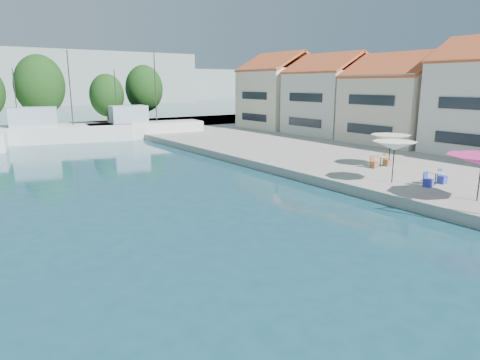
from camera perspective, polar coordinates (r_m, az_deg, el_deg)
quay_right at (r=42.03m, az=21.81°, el=3.66°), size 32.00×92.00×0.60m
hill_east at (r=180.81m, az=-17.97°, el=12.04°), size 140.00×40.00×12.00m
building_04 at (r=44.97m, az=20.55°, el=10.35°), size 9.00×8.80×9.20m
building_05 at (r=50.69m, az=12.11°, el=11.32°), size 8.40×8.80×9.70m
building_06 at (r=57.27m, az=5.46°, el=11.90°), size 9.00×8.80×10.20m
trawler_03 at (r=51.17m, az=-23.47°, el=5.86°), size 15.93×7.41×10.20m
trawler_04 at (r=52.16m, az=-12.77°, el=6.70°), size 13.61×4.96×10.20m
tree_06 at (r=63.43m, az=-25.16°, el=11.35°), size 6.37×6.37×9.42m
tree_07 at (r=64.01m, az=-17.33°, el=10.73°), size 4.76×4.76×7.04m
tree_08 at (r=69.45m, az=-12.66°, el=11.80°), size 5.74×5.74×8.49m
umbrella_white at (r=26.22m, az=19.92°, el=4.32°), size 2.53×2.53×2.42m
umbrella_cream at (r=31.47m, az=19.44°, el=5.26°), size 2.73×2.73×2.22m
cafe_table_02 at (r=26.74m, az=24.59°, el=-0.03°), size 1.82×0.70×0.76m
cafe_table_03 at (r=31.24m, az=18.23°, el=2.18°), size 1.82×0.70×0.76m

